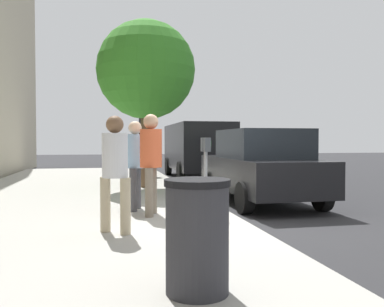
# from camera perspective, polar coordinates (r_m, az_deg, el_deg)

# --- Properties ---
(ground_plane) EXTENTS (80.00, 80.00, 0.00)m
(ground_plane) POSITION_cam_1_polar(r_m,az_deg,el_deg) (7.55, 6.15, -9.69)
(ground_plane) COLOR #2B2B2D
(ground_plane) RESTS_ON ground
(sidewalk_slab) EXTENTS (28.00, 6.00, 0.15)m
(sidewalk_slab) POSITION_cam_1_polar(r_m,az_deg,el_deg) (7.21, -17.50, -9.71)
(sidewalk_slab) COLOR #A8A59E
(sidewalk_slab) RESTS_ON ground_plane
(parking_meter) EXTENTS (0.36, 0.12, 1.41)m
(parking_meter) POSITION_cam_1_polar(r_m,az_deg,el_deg) (7.61, 1.92, -0.74)
(parking_meter) COLOR gray
(parking_meter) RESTS_ON sidewalk_slab
(pedestrian_at_meter) EXTENTS (0.53, 0.40, 1.83)m
(pedestrian_at_meter) POSITION_cam_1_polar(r_m,az_deg,el_deg) (7.44, -5.74, -0.22)
(pedestrian_at_meter) COLOR #726656
(pedestrian_at_meter) RESTS_ON sidewalk_slab
(pedestrian_bystander) EXTENTS (0.39, 0.43, 1.71)m
(pedestrian_bystander) POSITION_cam_1_polar(r_m,az_deg,el_deg) (6.06, -10.67, -1.54)
(pedestrian_bystander) COLOR tan
(pedestrian_bystander) RESTS_ON sidewalk_slab
(parking_officer) EXTENTS (0.51, 0.38, 1.74)m
(parking_officer) POSITION_cam_1_polar(r_m,az_deg,el_deg) (8.05, -7.92, -0.61)
(parking_officer) COLOR #47474C
(parking_officer) RESTS_ON sidewalk_slab
(parked_sedan_near) EXTENTS (4.41, 1.98, 1.77)m
(parked_sedan_near) POSITION_cam_1_polar(r_m,az_deg,el_deg) (10.01, 9.46, -1.73)
(parked_sedan_near) COLOR black
(parked_sedan_near) RESTS_ON ground_plane
(parked_van_far) EXTENTS (5.23, 2.19, 2.18)m
(parked_van_far) POSITION_cam_1_polar(r_m,az_deg,el_deg) (16.65, 0.69, 0.91)
(parked_van_far) COLOR black
(parked_van_far) RESTS_ON ground_plane
(street_tree) EXTENTS (2.85, 2.85, 4.84)m
(street_tree) POSITION_cam_1_polar(r_m,az_deg,el_deg) (12.16, -6.42, 11.39)
(street_tree) COLOR brown
(street_tree) RESTS_ON sidewalk_slab
(traffic_signal) EXTENTS (0.24, 0.44, 3.60)m
(traffic_signal) POSITION_cam_1_polar(r_m,az_deg,el_deg) (16.97, -6.88, 5.37)
(traffic_signal) COLOR black
(traffic_signal) RESTS_ON sidewalk_slab
(trash_bin) EXTENTS (0.59, 0.59, 1.01)m
(trash_bin) POSITION_cam_1_polar(r_m,az_deg,el_deg) (3.68, 0.74, -11.39)
(trash_bin) COLOR #2D2D33
(trash_bin) RESTS_ON sidewalk_slab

